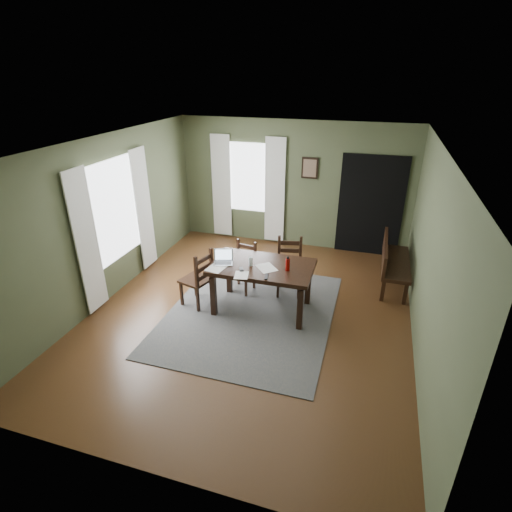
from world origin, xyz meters
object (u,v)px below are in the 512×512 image
(chair_back_left, at_px, (243,267))
(bench, at_px, (392,260))
(dining_table, at_px, (262,271))
(laptop, at_px, (223,259))
(water_bottle, at_px, (288,264))
(chair_end, at_px, (198,279))
(chair_back_right, at_px, (289,267))

(chair_back_left, bearing_deg, bench, 30.41)
(dining_table, height_order, bench, bench)
(laptop, bearing_deg, water_bottle, -16.16)
(chair_end, bearing_deg, bench, 134.96)
(chair_back_left, distance_m, water_bottle, 1.19)
(laptop, bearing_deg, dining_table, -9.74)
(chair_back_left, height_order, laptop, laptop)
(dining_table, relative_size, chair_back_left, 1.81)
(dining_table, bearing_deg, chair_end, -171.10)
(chair_end, bearing_deg, water_bottle, 110.79)
(bench, relative_size, laptop, 4.12)
(chair_end, distance_m, water_bottle, 1.53)
(dining_table, height_order, chair_end, chair_end)
(chair_end, bearing_deg, chair_back_right, 139.19)
(dining_table, xyz_separation_m, bench, (2.01, 1.49, -0.21))
(dining_table, height_order, laptop, laptop)
(chair_end, relative_size, water_bottle, 4.34)
(chair_back_left, bearing_deg, water_bottle, -23.31)
(dining_table, relative_size, chair_back_right, 1.63)
(chair_end, height_order, chair_back_right, chair_end)
(chair_end, bearing_deg, dining_table, 115.93)
(chair_back_right, bearing_deg, chair_end, -158.53)
(chair_end, xyz_separation_m, chair_back_right, (1.33, 0.87, -0.00))
(laptop, bearing_deg, chair_end, 175.43)
(chair_end, xyz_separation_m, water_bottle, (1.46, 0.12, 0.43))
(chair_back_left, relative_size, water_bottle, 3.88)
(dining_table, distance_m, bench, 2.51)
(dining_table, xyz_separation_m, chair_back_left, (-0.50, 0.53, -0.28))
(chair_back_left, height_order, chair_back_right, chair_back_right)
(chair_back_left, relative_size, bench, 0.60)
(chair_back_left, bearing_deg, dining_table, -37.39)
(dining_table, distance_m, chair_back_right, 0.78)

